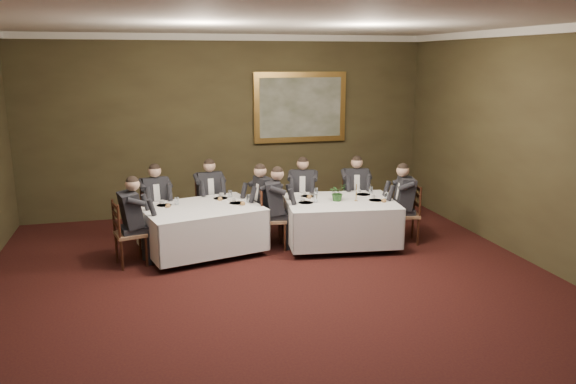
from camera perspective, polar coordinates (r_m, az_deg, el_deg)
name	(u,v)px	position (r m, az deg, el deg)	size (l,w,h in m)	color
ground	(295,317)	(6.93, 0.68, -12.62)	(10.00, 10.00, 0.00)	black
ceiling	(296,14)	(6.25, 0.78, 17.60)	(8.00, 10.00, 0.10)	silver
back_wall	(229,126)	(11.21, -6.00, 6.69)	(8.00, 0.10, 3.50)	#362E1B
crown_molding	(296,20)	(6.25, 0.77, 17.05)	(8.00, 10.00, 0.12)	white
table_main	(340,219)	(9.36, 5.31, -2.74)	(1.94, 1.57, 0.67)	black
table_second	(202,226)	(9.05, -8.77, -3.41)	(2.07, 1.76, 0.67)	black
chair_main_backleft	(303,215)	(10.19, 1.51, -2.32)	(0.55, 0.54, 1.00)	#846043
diner_main_backleft	(303,203)	(10.12, 1.51, -1.09)	(0.53, 0.58, 1.35)	black
chair_main_backright	(354,213)	(10.38, 6.77, -2.11)	(0.51, 0.50, 1.00)	#846043
diner_main_backright	(355,201)	(10.31, 6.81, -0.91)	(0.48, 0.55, 1.35)	black
chair_main_endleft	(272,231)	(9.23, -1.63, -4.00)	(0.48, 0.49, 1.00)	#846043
diner_main_endleft	(273,218)	(9.17, -1.57, -2.63)	(0.53, 0.46, 1.35)	black
chair_main_endright	(406,226)	(9.72, 11.85, -3.39)	(0.51, 0.52, 1.00)	#846043
diner_main_endright	(405,213)	(9.66, 11.85, -2.09)	(0.56, 0.50, 1.35)	black
chair_sec_backleft	(156,225)	(9.81, -13.22, -3.30)	(0.52, 0.50, 1.00)	#846043
diner_sec_backleft	(156,212)	(9.74, -13.28, -2.03)	(0.49, 0.55, 1.35)	black
chair_sec_backright	(210,218)	(10.09, -7.94, -2.61)	(0.49, 0.47, 1.00)	#846043
diner_sec_backright	(210,206)	(10.02, -7.96, -1.37)	(0.46, 0.53, 1.35)	black
chair_sec_endright	(266,226)	(9.52, -2.28, -3.46)	(0.51, 0.53, 1.00)	#846043
diner_sec_endright	(265,213)	(9.45, -2.36, -2.15)	(0.56, 0.50, 1.35)	black
chair_sec_endleft	(130,247)	(8.81, -15.72, -5.37)	(0.51, 0.53, 1.00)	#846043
diner_sec_endleft	(130,232)	(8.74, -15.74, -3.95)	(0.56, 0.50, 1.35)	black
centerpiece	(338,192)	(9.24, 5.05, 0.04)	(0.28, 0.24, 0.31)	#2D5926
candlestick	(356,192)	(9.26, 6.95, 0.04)	(0.06, 0.06, 0.42)	#B88938
place_setting_table_main	(310,194)	(9.58, 2.28, -0.18)	(0.33, 0.31, 0.14)	white
place_setting_table_second	(167,203)	(9.20, -12.16, -1.06)	(0.33, 0.31, 0.14)	white
painting	(300,107)	(11.41, 1.25, 8.60)	(1.90, 0.09, 1.40)	gold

